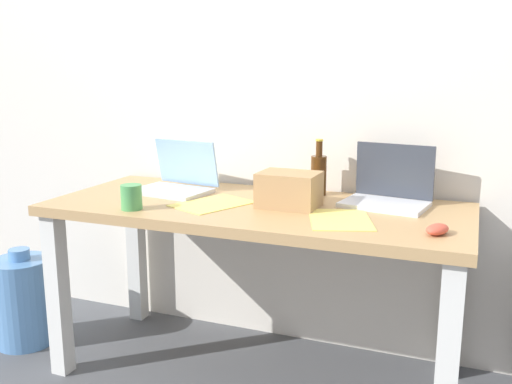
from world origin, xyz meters
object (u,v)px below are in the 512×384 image
water_cooler_jug (23,300)px  cardboard_box (289,190)px  laptop_right (388,192)px  desk (256,230)px  computer_mouse (437,229)px  laptop_left (177,181)px  beer_bottle (319,174)px  coffee_mug (131,197)px

water_cooler_jug → cardboard_box: bearing=6.8°
laptop_right → desk: bearing=-159.3°
desk → laptop_right: bearing=20.7°
laptop_right → computer_mouse: (0.21, -0.36, -0.03)m
laptop_left → beer_bottle: 0.61m
computer_mouse → water_cooler_jug: computer_mouse is taller
water_cooler_jug → beer_bottle: bearing=17.2°
laptop_left → computer_mouse: laptop_left is taller
desk → cardboard_box: 0.22m
beer_bottle → water_cooler_jug: beer_bottle is taller
laptop_left → coffee_mug: laptop_left is taller
laptop_left → laptop_right: (0.89, 0.08, 0.00)m
laptop_right → coffee_mug: (-0.89, -0.43, -0.00)m
laptop_right → computer_mouse: laptop_right is taller
laptop_left → laptop_right: size_ratio=1.00×
desk → laptop_left: (-0.41, 0.10, 0.15)m
beer_bottle → coffee_mug: (-0.59, -0.51, -0.04)m
cardboard_box → water_cooler_jug: (-1.23, -0.15, -0.59)m
laptop_right → laptop_left: bearing=-174.6°
beer_bottle → coffee_mug: bearing=-139.3°
laptop_left → cardboard_box: (0.54, -0.09, 0.02)m
beer_bottle → cardboard_box: 0.25m
coffee_mug → laptop_left: bearing=89.7°
desk → water_cooler_jug: size_ratio=3.62×
coffee_mug → water_cooler_jug: bearing=170.8°
laptop_right → beer_bottle: (-0.30, 0.08, 0.04)m
computer_mouse → coffee_mug: bearing=-152.6°
cardboard_box → water_cooler_jug: cardboard_box is taller
desk → beer_bottle: 0.37m
desk → beer_bottle: (0.18, 0.26, 0.19)m
laptop_right → cardboard_box: 0.39m
desk → coffee_mug: bearing=-148.9°
computer_mouse → water_cooler_jug: bearing=-157.6°
computer_mouse → coffee_mug: size_ratio=1.05×
cardboard_box → water_cooler_jug: size_ratio=0.50×
computer_mouse → cardboard_box: 0.59m
desk → coffee_mug: (-0.41, -0.25, 0.15)m
cardboard_box → coffee_mug: cardboard_box is taller
laptop_left → cardboard_box: size_ratio=1.51×
laptop_left → water_cooler_jug: size_ratio=0.76×
desk → laptop_right: 0.54m
laptop_right → beer_bottle: size_ratio=1.46×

